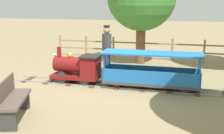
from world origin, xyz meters
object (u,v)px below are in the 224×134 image
(passenger_car, at_px, (151,74))
(conductor_person, at_px, (107,46))
(locomotive, at_px, (78,67))
(park_bench, at_px, (12,100))

(passenger_car, bearing_deg, conductor_person, 54.54)
(locomotive, bearing_deg, passenger_car, -90.00)
(conductor_person, bearing_deg, passenger_car, -125.46)
(locomotive, relative_size, passenger_car, 0.54)
(conductor_person, xyz_separation_m, park_bench, (-3.91, 0.86, -0.54))
(conductor_person, bearing_deg, locomotive, 154.20)
(passenger_car, height_order, park_bench, passenger_car)
(passenger_car, distance_m, conductor_person, 2.00)
(passenger_car, bearing_deg, park_bench, 138.98)
(passenger_car, xyz_separation_m, park_bench, (-2.80, 2.43, -0.01))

